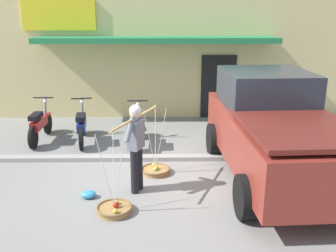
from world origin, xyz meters
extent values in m
plane|color=gray|center=(0.00, 0.00, 0.00)|extent=(90.00, 90.00, 0.00)
cube|color=gray|center=(0.00, 0.70, 0.05)|extent=(20.00, 0.24, 0.10)
cylinder|color=black|center=(-0.39, -0.78, 0.43)|extent=(0.15, 0.15, 0.86)
cylinder|color=black|center=(-0.46, -0.94, 0.43)|extent=(0.15, 0.15, 0.86)
cube|color=slate|center=(-0.43, -0.86, 1.13)|extent=(0.32, 0.39, 0.54)
sphere|color=#E0B78E|center=(-0.43, -0.86, 1.53)|extent=(0.21, 0.21, 0.21)
sphere|color=silver|center=(-0.43, -0.86, 1.58)|extent=(0.22, 0.22, 0.22)
cylinder|color=slate|center=(-0.34, -0.64, 1.30)|extent=(0.21, 0.35, 0.43)
cylinder|color=slate|center=(-0.52, -1.08, 1.30)|extent=(0.21, 0.35, 0.43)
cylinder|color=tan|center=(-0.43, -0.86, 1.45)|extent=(0.72, 1.65, 0.04)
cylinder|color=#9E7542|center=(-0.09, -0.04, 0.04)|extent=(0.58, 0.58, 0.09)
torus|color=brown|center=(-0.09, -0.04, 0.10)|extent=(0.63, 0.63, 0.05)
sphere|color=yellow|center=(-0.10, -0.11, 0.13)|extent=(0.09, 0.09, 0.09)
sphere|color=#7BBE48|center=(-0.09, -0.13, 0.13)|extent=(0.08, 0.08, 0.08)
sphere|color=gold|center=(-0.07, -0.05, 0.13)|extent=(0.08, 0.08, 0.08)
sphere|color=yellow|center=(-0.13, 0.06, 0.14)|extent=(0.09, 0.09, 0.09)
cylinder|color=silver|center=(-0.09, 0.09, 0.77)|extent=(0.01, 0.28, 1.36)
cylinder|color=silver|center=(-0.21, -0.11, 0.77)|extent=(0.24, 0.15, 1.36)
cylinder|color=silver|center=(0.03, -0.11, 0.77)|extent=(0.24, 0.15, 1.36)
cylinder|color=#9E7542|center=(-0.77, -1.67, 0.04)|extent=(0.58, 0.58, 0.09)
torus|color=brown|center=(-0.77, -1.67, 0.10)|extent=(0.63, 0.63, 0.05)
sphere|color=red|center=(-0.75, -1.67, 0.13)|extent=(0.09, 0.09, 0.09)
sphere|color=gold|center=(-0.74, -1.56, 0.13)|extent=(0.08, 0.08, 0.08)
sphere|color=#AC1F1B|center=(-0.74, -1.67, 0.14)|extent=(0.10, 0.10, 0.10)
sphere|color=gold|center=(-0.73, -1.86, 0.13)|extent=(0.08, 0.08, 0.08)
cylinder|color=silver|center=(-0.77, -1.54, 0.77)|extent=(0.01, 0.28, 1.36)
cylinder|color=silver|center=(-0.88, -1.74, 0.77)|extent=(0.24, 0.15, 1.36)
cylinder|color=silver|center=(-0.65, -1.74, 0.77)|extent=(0.24, 0.15, 1.36)
cylinder|color=black|center=(-3.16, 2.74, 0.29)|extent=(0.08, 0.58, 0.58)
cylinder|color=black|center=(-3.16, 1.50, 0.29)|extent=(0.08, 0.58, 0.58)
cube|color=red|center=(-3.16, 2.74, 0.55)|extent=(0.14, 0.28, 0.06)
cube|color=red|center=(-3.16, 2.02, 0.51)|extent=(0.20, 0.90, 0.24)
cube|color=black|center=(-3.16, 1.84, 0.75)|extent=(0.22, 0.56, 0.12)
cylinder|color=slate|center=(-3.16, 2.64, 0.68)|extent=(0.06, 0.30, 0.76)
cylinder|color=black|center=(-3.16, 2.56, 1.07)|extent=(0.54, 0.04, 0.04)
sphere|color=silver|center=(-3.16, 2.72, 0.93)|extent=(0.11, 0.11, 0.11)
cylinder|color=black|center=(-2.13, 2.62, 0.29)|extent=(0.16, 0.59, 0.58)
cylinder|color=black|center=(-1.95, 1.39, 0.29)|extent=(0.16, 0.59, 0.58)
cube|color=navy|center=(-2.13, 2.62, 0.55)|extent=(0.18, 0.30, 0.06)
cube|color=navy|center=(-2.03, 1.91, 0.51)|extent=(0.33, 0.92, 0.24)
cube|color=black|center=(-2.00, 1.73, 0.75)|extent=(0.30, 0.59, 0.12)
cylinder|color=slate|center=(-2.12, 2.52, 0.68)|extent=(0.10, 0.30, 0.76)
cylinder|color=black|center=(-2.11, 2.44, 1.07)|extent=(0.54, 0.12, 0.04)
sphere|color=silver|center=(-2.13, 2.60, 0.93)|extent=(0.11, 0.11, 0.11)
cylinder|color=black|center=(-0.59, 2.33, 0.29)|extent=(0.08, 0.58, 0.58)
cylinder|color=black|center=(-0.59, 1.09, 0.29)|extent=(0.08, 0.58, 0.58)
cube|color=navy|center=(-0.59, 2.33, 0.55)|extent=(0.14, 0.28, 0.06)
cube|color=navy|center=(-0.59, 1.61, 0.51)|extent=(0.20, 0.90, 0.24)
cube|color=black|center=(-0.59, 1.43, 0.75)|extent=(0.22, 0.56, 0.12)
cylinder|color=slate|center=(-0.59, 2.23, 0.68)|extent=(0.06, 0.30, 0.76)
cylinder|color=black|center=(-0.59, 2.15, 1.07)|extent=(0.54, 0.04, 0.04)
sphere|color=silver|center=(-0.59, 2.31, 0.93)|extent=(0.11, 0.11, 0.11)
cube|color=maroon|center=(2.30, -0.37, 0.86)|extent=(2.12, 4.78, 0.96)
cube|color=#282D38|center=(2.27, 0.45, 1.72)|extent=(1.83, 1.96, 0.76)
cube|color=maroon|center=(2.35, -1.43, 1.44)|extent=(1.91, 2.43, 0.08)
cylinder|color=black|center=(1.29, 1.04, 0.38)|extent=(0.30, 0.77, 0.76)
cylinder|color=black|center=(3.19, 1.13, 0.38)|extent=(0.30, 0.77, 0.76)
cylinder|color=black|center=(1.42, -1.87, 0.38)|extent=(0.30, 0.77, 0.76)
cube|color=silver|center=(2.19, 2.00, 0.50)|extent=(0.44, 0.04, 0.12)
cube|color=#DBC684|center=(-0.10, 6.90, 2.10)|extent=(13.00, 5.00, 4.20)
cube|color=#237F47|center=(-0.10, 3.90, 2.50)|extent=(7.15, 1.00, 0.16)
cube|color=yellow|center=(-3.03, 4.35, 3.20)|extent=(2.20, 0.08, 0.90)
cube|color=black|center=(1.85, 4.38, 1.00)|extent=(1.10, 0.06, 2.00)
ellipsoid|color=#3393D1|center=(-1.31, -1.14, 0.07)|extent=(0.28, 0.22, 0.14)
cube|color=olive|center=(2.05, 2.05, 0.16)|extent=(0.44, 0.36, 0.32)
camera|label=1|loc=(0.06, -7.42, 3.30)|focal=40.21mm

